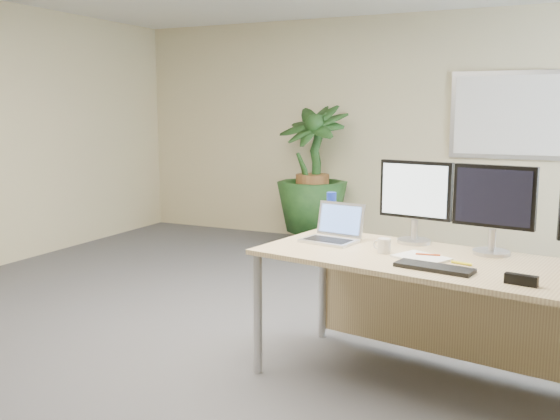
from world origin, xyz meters
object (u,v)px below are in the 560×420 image
at_px(monitor_left, 415,196).
at_px(laptop, 334,232).
at_px(monitor_right, 494,204).
at_px(desk, 442,283).
at_px(floor_plant, 312,182).

xyz_separation_m(monitor_left, laptop, (-0.48, -0.15, -0.24)).
bearing_deg(monitor_right, desk, -149.68).
bearing_deg(floor_plant, monitor_left, -57.36).
bearing_deg(desk, monitor_right, 30.32).
bearing_deg(desk, monitor_left, 131.87).
bearing_deg(monitor_right, monitor_left, 166.46).
xyz_separation_m(desk, laptop, (-0.71, 0.10, 0.23)).
xyz_separation_m(desk, floor_plant, (-2.18, 3.30, 0.13)).
distance_m(desk, laptop, 0.75).
bearing_deg(floor_plant, desk, -56.55).
xyz_separation_m(desk, monitor_right, (0.25, 0.14, 0.46)).
xyz_separation_m(monitor_right, laptop, (-0.96, -0.04, -0.24)).
relative_size(monitor_right, laptop, 1.39).
bearing_deg(monitor_right, floor_plant, 127.55).
bearing_deg(desk, floor_plant, 123.45).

